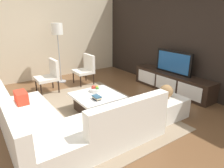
{
  "coord_description": "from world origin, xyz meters",
  "views": [
    {
      "loc": [
        3.36,
        -1.91,
        1.99
      ],
      "look_at": [
        -0.13,
        0.52,
        0.53
      ],
      "focal_mm": 32.61,
      "sensor_mm": 36.0,
      "label": 1
    }
  ],
  "objects_px": {
    "accent_chair_far": "(86,68)",
    "book_stack": "(97,98)",
    "coffee_table": "(97,102)",
    "accent_chair_near": "(50,74)",
    "ottoman": "(165,106)",
    "floor_lamp": "(57,33)",
    "decorative_ball": "(166,91)",
    "media_console": "(171,82)",
    "fruit_bowl": "(96,89)",
    "television": "(173,62)",
    "sectional_couch": "(64,125)"
  },
  "relations": [
    {
      "from": "media_console",
      "to": "decorative_ball",
      "type": "height_order",
      "value": "decorative_ball"
    },
    {
      "from": "accent_chair_near",
      "to": "media_console",
      "type": "bearing_deg",
      "value": 55.64
    },
    {
      "from": "television",
      "to": "sectional_couch",
      "type": "distance_m",
      "value": 3.35
    },
    {
      "from": "accent_chair_far",
      "to": "decorative_ball",
      "type": "xyz_separation_m",
      "value": [
        2.77,
        0.34,
        0.04
      ]
    },
    {
      "from": "television",
      "to": "sectional_couch",
      "type": "bearing_deg",
      "value": -81.26
    },
    {
      "from": "fruit_bowl",
      "to": "book_stack",
      "type": "distance_m",
      "value": 0.46
    },
    {
      "from": "accent_chair_far",
      "to": "accent_chair_near",
      "type": "bearing_deg",
      "value": -86.34
    },
    {
      "from": "sectional_couch",
      "to": "floor_lamp",
      "type": "xyz_separation_m",
      "value": [
        -2.99,
        1.11,
        1.21
      ]
    },
    {
      "from": "sectional_couch",
      "to": "book_stack",
      "type": "height_order",
      "value": "sectional_couch"
    },
    {
      "from": "accent_chair_near",
      "to": "ottoman",
      "type": "relative_size",
      "value": 1.24
    },
    {
      "from": "television",
      "to": "sectional_couch",
      "type": "xyz_separation_m",
      "value": [
        0.5,
        -3.27,
        -0.52
      ]
    },
    {
      "from": "coffee_table",
      "to": "ottoman",
      "type": "relative_size",
      "value": 1.34
    },
    {
      "from": "ottoman",
      "to": "decorative_ball",
      "type": "relative_size",
      "value": 2.62
    },
    {
      "from": "fruit_bowl",
      "to": "accent_chair_far",
      "type": "height_order",
      "value": "accent_chair_far"
    },
    {
      "from": "media_console",
      "to": "accent_chair_far",
      "type": "bearing_deg",
      "value": -140.1
    },
    {
      "from": "television",
      "to": "fruit_bowl",
      "type": "relative_size",
      "value": 3.91
    },
    {
      "from": "floor_lamp",
      "to": "book_stack",
      "type": "xyz_separation_m",
      "value": [
        2.6,
        -0.26,
        -1.07
      ]
    },
    {
      "from": "accent_chair_far",
      "to": "book_stack",
      "type": "relative_size",
      "value": 4.2
    },
    {
      "from": "floor_lamp",
      "to": "decorative_ball",
      "type": "height_order",
      "value": "floor_lamp"
    },
    {
      "from": "media_console",
      "to": "accent_chair_far",
      "type": "distance_m",
      "value": 2.49
    },
    {
      "from": "book_stack",
      "to": "accent_chair_far",
      "type": "bearing_deg",
      "value": 157.68
    },
    {
      "from": "sectional_couch",
      "to": "decorative_ball",
      "type": "height_order",
      "value": "sectional_couch"
    },
    {
      "from": "fruit_bowl",
      "to": "television",
      "type": "bearing_deg",
      "value": 82.7
    },
    {
      "from": "media_console",
      "to": "sectional_couch",
      "type": "relative_size",
      "value": 1.01
    },
    {
      "from": "accent_chair_near",
      "to": "fruit_bowl",
      "type": "relative_size",
      "value": 3.11
    },
    {
      "from": "media_console",
      "to": "floor_lamp",
      "type": "distance_m",
      "value": 3.52
    },
    {
      "from": "floor_lamp",
      "to": "book_stack",
      "type": "relative_size",
      "value": 8.49
    },
    {
      "from": "coffee_table",
      "to": "book_stack",
      "type": "relative_size",
      "value": 4.52
    },
    {
      "from": "ottoman",
      "to": "accent_chair_far",
      "type": "relative_size",
      "value": 0.8
    },
    {
      "from": "media_console",
      "to": "floor_lamp",
      "type": "relative_size",
      "value": 1.33
    },
    {
      "from": "accent_chair_far",
      "to": "decorative_ball",
      "type": "relative_size",
      "value": 3.26
    },
    {
      "from": "ottoman",
      "to": "accent_chair_near",
      "type": "bearing_deg",
      "value": -151.77
    },
    {
      "from": "floor_lamp",
      "to": "decorative_ball",
      "type": "relative_size",
      "value": 6.58
    },
    {
      "from": "television",
      "to": "book_stack",
      "type": "distance_m",
      "value": 2.46
    },
    {
      "from": "coffee_table",
      "to": "ottoman",
      "type": "distance_m",
      "value": 1.43
    },
    {
      "from": "media_console",
      "to": "accent_chair_far",
      "type": "height_order",
      "value": "accent_chair_far"
    },
    {
      "from": "television",
      "to": "decorative_ball",
      "type": "bearing_deg",
      "value": -55.11
    },
    {
      "from": "media_console",
      "to": "book_stack",
      "type": "distance_m",
      "value": 2.43
    },
    {
      "from": "book_stack",
      "to": "fruit_bowl",
      "type": "bearing_deg",
      "value": 151.14
    },
    {
      "from": "ottoman",
      "to": "book_stack",
      "type": "relative_size",
      "value": 3.38
    },
    {
      "from": "coffee_table",
      "to": "fruit_bowl",
      "type": "xyz_separation_m",
      "value": [
        -0.18,
        0.1,
        0.23
      ]
    },
    {
      "from": "media_console",
      "to": "television",
      "type": "height_order",
      "value": "television"
    },
    {
      "from": "television",
      "to": "decorative_ball",
      "type": "distance_m",
      "value": 1.54
    },
    {
      "from": "floor_lamp",
      "to": "book_stack",
      "type": "height_order",
      "value": "floor_lamp"
    },
    {
      "from": "sectional_couch",
      "to": "accent_chair_far",
      "type": "bearing_deg",
      "value": 145.05
    },
    {
      "from": "ottoman",
      "to": "accent_chair_far",
      "type": "xyz_separation_m",
      "value": [
        -2.77,
        -0.34,
        0.29
      ]
    },
    {
      "from": "floor_lamp",
      "to": "fruit_bowl",
      "type": "bearing_deg",
      "value": -1.0
    },
    {
      "from": "media_console",
      "to": "ottoman",
      "type": "relative_size",
      "value": 3.35
    },
    {
      "from": "accent_chair_far",
      "to": "book_stack",
      "type": "xyz_separation_m",
      "value": [
        2.02,
        -0.83,
        -0.07
      ]
    },
    {
      "from": "ottoman",
      "to": "accent_chair_far",
      "type": "distance_m",
      "value": 2.81
    }
  ]
}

